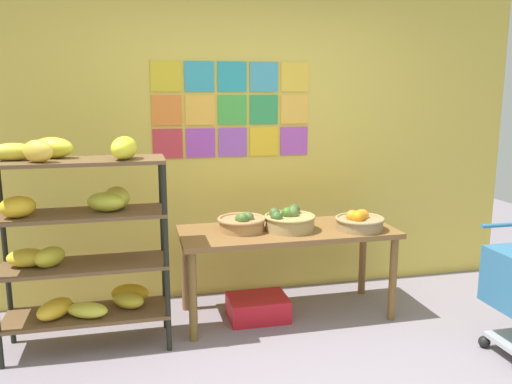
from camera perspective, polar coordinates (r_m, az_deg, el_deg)
The scene contains 7 objects.
back_wall_with_art at distance 4.41m, azimuth -1.52°, elevation 7.02°, with size 4.96×0.07×2.87m.
banana_shelf_unit at distance 3.66m, azimuth -18.79°, elevation -4.12°, with size 1.10×0.46×1.46m.
display_table at distance 4.04m, azimuth 3.43°, elevation -5.20°, with size 1.65×0.67×0.70m.
fruit_basket_back_left at distance 3.98m, azimuth 3.65°, elevation -3.11°, with size 0.39×0.39×0.18m.
fruit_basket_right at distance 4.07m, azimuth 11.23°, elevation -3.15°, with size 0.38×0.38×0.16m.
fruit_basket_left at distance 3.96m, azimuth -1.54°, elevation -3.38°, with size 0.37×0.37×0.15m.
produce_crate_under_table at distance 4.14m, azimuth 0.19°, elevation -12.52°, with size 0.45×0.34×0.18m, color red.
Camera 1 is at (-0.89, -2.43, 1.74)m, focal length 36.58 mm.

